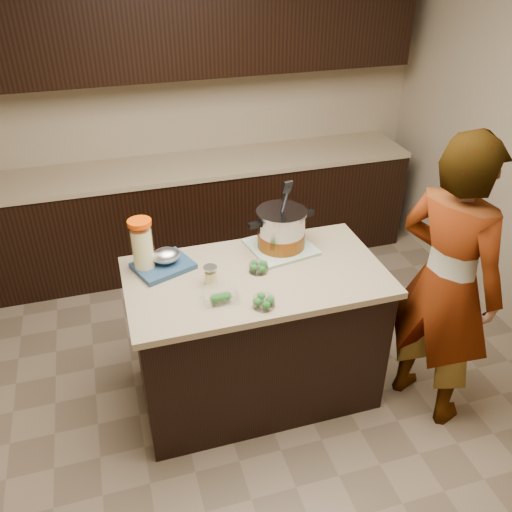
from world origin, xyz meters
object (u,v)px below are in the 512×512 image
(stock_pot, at_px, (281,231))
(island, at_px, (256,335))
(person, at_px, (446,284))
(lemonade_pitcher, at_px, (143,248))

(stock_pot, bearing_deg, island, -143.14)
(stock_pot, height_order, person, person)
(stock_pot, bearing_deg, lemonade_pitcher, 172.39)
(lemonade_pitcher, distance_m, person, 1.69)
(island, distance_m, person, 1.14)
(person, bearing_deg, lemonade_pitcher, 46.74)
(island, relative_size, person, 0.82)
(island, xyz_separation_m, stock_pot, (0.22, 0.22, 0.57))
(island, relative_size, stock_pot, 3.42)
(lemonade_pitcher, xyz_separation_m, person, (1.57, -0.60, -0.16))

